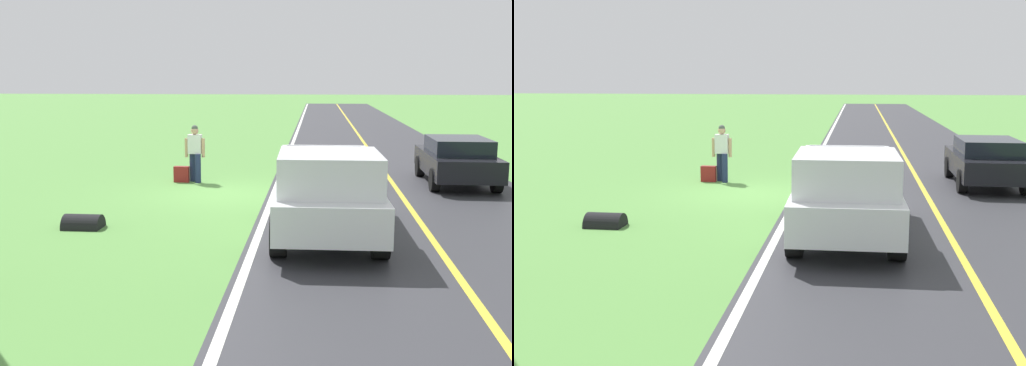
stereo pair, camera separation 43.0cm
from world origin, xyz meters
The scene contains 9 objects.
ground_plane centered at (0.00, 0.00, 0.00)m, with size 200.00×200.00×0.00m, color #568E42.
road_surface centered at (-4.78, 0.00, 0.00)m, with size 7.30×120.00×0.00m, color #333338.
lane_edge_line centered at (-1.31, 0.00, 0.01)m, with size 0.16×117.60×0.00m, color silver.
lane_centre_line centered at (-4.78, 0.00, 0.01)m, with size 0.14×117.60×0.00m, color gold.
hitchhiker_walking centered at (1.22, -1.88, 0.98)m, with size 0.62×0.52×1.75m.
suitcase_carried centered at (1.64, -1.81, 0.24)m, with size 0.20×0.46×0.48m, color maroon.
pickup_truck_passing centered at (-2.68, 4.56, 0.97)m, with size 2.17×5.44×1.82m.
sedan_near_oncoming centered at (-6.64, -2.24, 0.75)m, with size 1.97×4.42×1.41m.
drainage_culvert centered at (2.47, 4.25, 0.00)m, with size 0.60×0.60×0.80m, color black.
Camera 1 is at (-2.46, 16.91, 3.18)m, focal length 44.15 mm.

